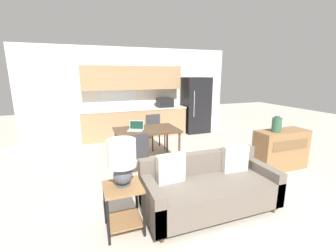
{
  "coord_description": "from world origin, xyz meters",
  "views": [
    {
      "loc": [
        -1.39,
        -2.4,
        1.92
      ],
      "look_at": [
        0.05,
        1.5,
        0.95
      ],
      "focal_mm": 24.0,
      "sensor_mm": 36.0,
      "label": 1
    }
  ],
  "objects_px": {
    "side_table": "(123,201)",
    "dining_chair_near_left": "(135,153)",
    "table_lamp": "(122,159)",
    "couch": "(208,187)",
    "dining_chair_far_right": "(155,130)",
    "refrigerator": "(196,105)",
    "dining_table": "(147,132)",
    "vase": "(277,125)",
    "credenza": "(280,150)",
    "laptop": "(136,128)"
  },
  "relations": [
    {
      "from": "side_table",
      "to": "dining_chair_near_left",
      "type": "distance_m",
      "value": 1.44
    },
    {
      "from": "table_lamp",
      "to": "couch",
      "type": "bearing_deg",
      "value": 0.71
    },
    {
      "from": "side_table",
      "to": "dining_chair_near_left",
      "type": "height_order",
      "value": "dining_chair_near_left"
    },
    {
      "from": "dining_chair_far_right",
      "to": "refrigerator",
      "type": "bearing_deg",
      "value": 27.15
    },
    {
      "from": "dining_table",
      "to": "vase",
      "type": "distance_m",
      "value": 2.66
    },
    {
      "from": "couch",
      "to": "dining_chair_far_right",
      "type": "bearing_deg",
      "value": 87.94
    },
    {
      "from": "credenza",
      "to": "side_table",
      "type": "bearing_deg",
      "value": -166.77
    },
    {
      "from": "table_lamp",
      "to": "vase",
      "type": "relative_size",
      "value": 1.86
    },
    {
      "from": "side_table",
      "to": "credenza",
      "type": "bearing_deg",
      "value": 13.23
    },
    {
      "from": "dining_chair_near_left",
      "to": "refrigerator",
      "type": "bearing_deg",
      "value": -141.32
    },
    {
      "from": "table_lamp",
      "to": "credenza",
      "type": "relative_size",
      "value": 0.53
    },
    {
      "from": "dining_chair_near_left",
      "to": "couch",
      "type": "bearing_deg",
      "value": 112.11
    },
    {
      "from": "side_table",
      "to": "table_lamp",
      "type": "relative_size",
      "value": 1.04
    },
    {
      "from": "couch",
      "to": "side_table",
      "type": "relative_size",
      "value": 3.13
    },
    {
      "from": "side_table",
      "to": "credenza",
      "type": "xyz_separation_m",
      "value": [
        3.33,
        0.78,
        0.0
      ]
    },
    {
      "from": "couch",
      "to": "laptop",
      "type": "height_order",
      "value": "laptop"
    },
    {
      "from": "dining_table",
      "to": "credenza",
      "type": "distance_m",
      "value": 2.83
    },
    {
      "from": "refrigerator",
      "to": "dining_table",
      "type": "bearing_deg",
      "value": -138.5
    },
    {
      "from": "couch",
      "to": "laptop",
      "type": "distance_m",
      "value": 2.25
    },
    {
      "from": "dining_chair_far_right",
      "to": "table_lamp",
      "type": "bearing_deg",
      "value": -120.14
    },
    {
      "from": "side_table",
      "to": "couch",
      "type": "bearing_deg",
      "value": 1.38
    },
    {
      "from": "dining_table",
      "to": "dining_chair_far_right",
      "type": "distance_m",
      "value": 0.91
    },
    {
      "from": "refrigerator",
      "to": "laptop",
      "type": "xyz_separation_m",
      "value": [
        -2.45,
        -1.96,
        -0.13
      ]
    },
    {
      "from": "dining_table",
      "to": "vase",
      "type": "bearing_deg",
      "value": -32.42
    },
    {
      "from": "dining_chair_near_left",
      "to": "table_lamp",
      "type": "bearing_deg",
      "value": 64.45
    },
    {
      "from": "dining_table",
      "to": "couch",
      "type": "distance_m",
      "value": 2.18
    },
    {
      "from": "side_table",
      "to": "laptop",
      "type": "height_order",
      "value": "laptop"
    },
    {
      "from": "laptop",
      "to": "dining_chair_near_left",
      "type": "bearing_deg",
      "value": -77.93
    },
    {
      "from": "refrigerator",
      "to": "dining_table",
      "type": "height_order",
      "value": "refrigerator"
    },
    {
      "from": "refrigerator",
      "to": "dining_chair_far_right",
      "type": "height_order",
      "value": "refrigerator"
    },
    {
      "from": "laptop",
      "to": "table_lamp",
      "type": "bearing_deg",
      "value": -80.56
    },
    {
      "from": "vase",
      "to": "laptop",
      "type": "relative_size",
      "value": 0.78
    },
    {
      "from": "credenza",
      "to": "laptop",
      "type": "relative_size",
      "value": 2.76
    },
    {
      "from": "table_lamp",
      "to": "vase",
      "type": "xyz_separation_m",
      "value": [
        3.1,
        0.73,
        0.01
      ]
    },
    {
      "from": "refrigerator",
      "to": "laptop",
      "type": "distance_m",
      "value": 3.14
    },
    {
      "from": "vase",
      "to": "dining_chair_near_left",
      "type": "distance_m",
      "value": 2.77
    },
    {
      "from": "dining_table",
      "to": "dining_chair_far_right",
      "type": "bearing_deg",
      "value": 61.11
    },
    {
      "from": "refrigerator",
      "to": "dining_table",
      "type": "relative_size",
      "value": 1.32
    },
    {
      "from": "credenza",
      "to": "table_lamp",
      "type": "bearing_deg",
      "value": -166.96
    },
    {
      "from": "dining_chair_far_right",
      "to": "dining_chair_near_left",
      "type": "bearing_deg",
      "value": -124.78
    },
    {
      "from": "side_table",
      "to": "vase",
      "type": "relative_size",
      "value": 1.93
    },
    {
      "from": "side_table",
      "to": "vase",
      "type": "height_order",
      "value": "vase"
    },
    {
      "from": "dining_table",
      "to": "table_lamp",
      "type": "bearing_deg",
      "value": -111.97
    },
    {
      "from": "table_lamp",
      "to": "dining_chair_near_left",
      "type": "height_order",
      "value": "table_lamp"
    },
    {
      "from": "refrigerator",
      "to": "dining_chair_near_left",
      "type": "xyz_separation_m",
      "value": [
        -2.64,
        -2.76,
        -0.41
      ]
    },
    {
      "from": "side_table",
      "to": "table_lamp",
      "type": "bearing_deg",
      "value": 50.22
    },
    {
      "from": "refrigerator",
      "to": "vase",
      "type": "relative_size",
      "value": 5.82
    },
    {
      "from": "couch",
      "to": "side_table",
      "type": "xyz_separation_m",
      "value": [
        -1.21,
        -0.03,
        0.06
      ]
    },
    {
      "from": "refrigerator",
      "to": "side_table",
      "type": "height_order",
      "value": "refrigerator"
    },
    {
      "from": "dining_chair_far_right",
      "to": "couch",
      "type": "bearing_deg",
      "value": -98.3
    }
  ]
}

